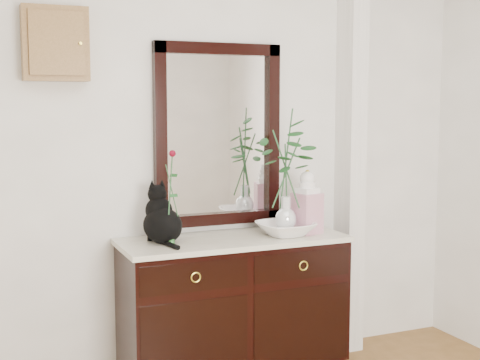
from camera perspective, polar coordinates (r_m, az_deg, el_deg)
name	(u,v)px	position (r m, az deg, el deg)	size (l,w,h in m)	color
wall_back	(202,150)	(4.04, -3.26, 2.57)	(3.60, 0.04, 2.70)	white
pilaster	(351,147)	(4.41, 9.42, 2.83)	(0.12, 0.20, 2.70)	white
sideboard	(233,300)	(4.01, -0.57, -10.22)	(1.33, 0.52, 0.82)	black
wall_mirror	(218,135)	(4.06, -1.87, 3.87)	(0.80, 0.06, 1.10)	black
key_cabinet	(55,44)	(3.80, -15.47, 11.15)	(0.35, 0.10, 0.40)	brown
cat	(162,214)	(3.77, -6.63, -2.87)	(0.23, 0.29, 0.33)	black
lotus_bowl	(286,229)	(3.98, 3.92, -4.17)	(0.33, 0.33, 0.08)	white
vase_branches	(286,170)	(3.93, 3.96, 0.87)	(0.35, 0.35, 0.74)	silver
bud_vase_rose	(170,197)	(3.68, -5.96, -1.47)	(0.06, 0.06, 0.54)	#2A652A
ginger_jar	(307,201)	(4.04, 5.75, -1.82)	(0.14, 0.14, 0.39)	white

